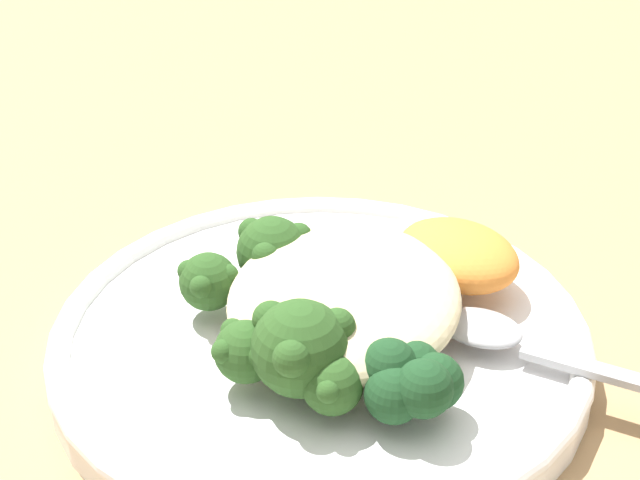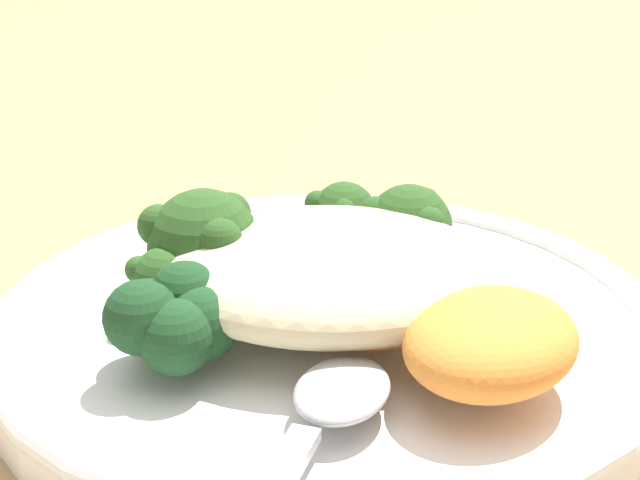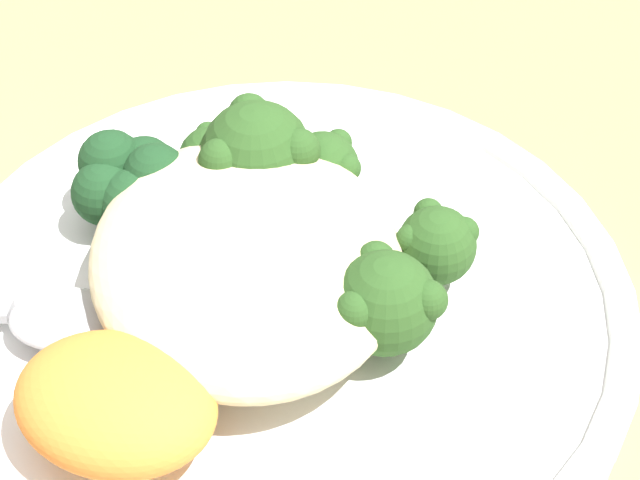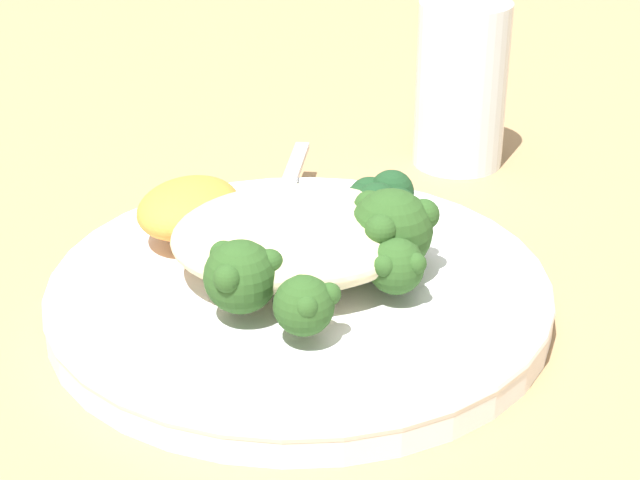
{
  "view_description": "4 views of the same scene",
  "coord_description": "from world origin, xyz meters",
  "px_view_note": "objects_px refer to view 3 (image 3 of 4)",
  "views": [
    {
      "loc": [
        -0.42,
        -0.08,
        0.33
      ],
      "look_at": [
        0.01,
        0.0,
        0.06
      ],
      "focal_mm": 60.0,
      "sensor_mm": 36.0,
      "label": 1
    },
    {
      "loc": [
        -0.0,
        -0.32,
        0.17
      ],
      "look_at": [
        -0.01,
        0.01,
        0.04
      ],
      "focal_mm": 50.0,
      "sensor_mm": 36.0,
      "label": 2
    },
    {
      "loc": [
        0.26,
        -0.04,
        0.3
      ],
      "look_at": [
        -0.01,
        0.02,
        0.04
      ],
      "focal_mm": 60.0,
      "sensor_mm": 36.0,
      "label": 3
    },
    {
      "loc": [
        0.06,
        0.48,
        0.29
      ],
      "look_at": [
        -0.02,
        -0.01,
        0.04
      ],
      "focal_mm": 60.0,
      "sensor_mm": 36.0,
      "label": 4
    }
  ],
  "objects_px": {
    "sweet_potato_chunk_2": "(194,296)",
    "kale_tuft": "(130,180)",
    "spoon": "(30,308)",
    "sweet_potato_chunk_0": "(115,402)",
    "broccoli_stalk_1": "(373,258)",
    "broccoli_stalk_3": "(251,170)",
    "broccoli_stalk_2": "(285,204)",
    "broccoli_stalk_0": "(359,302)",
    "broccoli_stalk_4": "(207,201)",
    "sweet_potato_chunk_1": "(217,274)",
    "quinoa_mound": "(246,257)",
    "plate": "(270,306)"
  },
  "relations": [
    {
      "from": "sweet_potato_chunk_2",
      "to": "kale_tuft",
      "type": "height_order",
      "value": "kale_tuft"
    },
    {
      "from": "spoon",
      "to": "sweet_potato_chunk_0",
      "type": "bearing_deg",
      "value": 132.42
    },
    {
      "from": "broccoli_stalk_1",
      "to": "broccoli_stalk_3",
      "type": "bearing_deg",
      "value": 129.27
    },
    {
      "from": "broccoli_stalk_2",
      "to": "sweet_potato_chunk_2",
      "type": "xyz_separation_m",
      "value": [
        0.04,
        -0.04,
        0.0
      ]
    },
    {
      "from": "broccoli_stalk_1",
      "to": "sweet_potato_chunk_0",
      "type": "bearing_deg",
      "value": -151.51
    },
    {
      "from": "broccoli_stalk_0",
      "to": "kale_tuft",
      "type": "bearing_deg",
      "value": 157.38
    },
    {
      "from": "broccoli_stalk_4",
      "to": "broccoli_stalk_2",
      "type": "bearing_deg",
      "value": -94.6
    },
    {
      "from": "sweet_potato_chunk_1",
      "to": "quinoa_mound",
      "type": "bearing_deg",
      "value": 117.99
    },
    {
      "from": "quinoa_mound",
      "to": "broccoli_stalk_4",
      "type": "distance_m",
      "value": 0.04
    },
    {
      "from": "quinoa_mound",
      "to": "sweet_potato_chunk_2",
      "type": "bearing_deg",
      "value": -57.4
    },
    {
      "from": "sweet_potato_chunk_0",
      "to": "sweet_potato_chunk_1",
      "type": "distance_m",
      "value": 0.06
    },
    {
      "from": "broccoli_stalk_0",
      "to": "sweet_potato_chunk_2",
      "type": "height_order",
      "value": "broccoli_stalk_0"
    },
    {
      "from": "broccoli_stalk_0",
      "to": "broccoli_stalk_1",
      "type": "relative_size",
      "value": 0.76
    },
    {
      "from": "plate",
      "to": "broccoli_stalk_1",
      "type": "bearing_deg",
      "value": 83.15
    },
    {
      "from": "sweet_potato_chunk_0",
      "to": "sweet_potato_chunk_2",
      "type": "bearing_deg",
      "value": 143.91
    },
    {
      "from": "broccoli_stalk_3",
      "to": "sweet_potato_chunk_1",
      "type": "distance_m",
      "value": 0.05
    },
    {
      "from": "quinoa_mound",
      "to": "sweet_potato_chunk_1",
      "type": "height_order",
      "value": "same"
    },
    {
      "from": "sweet_potato_chunk_0",
      "to": "sweet_potato_chunk_1",
      "type": "height_order",
      "value": "sweet_potato_chunk_1"
    },
    {
      "from": "kale_tuft",
      "to": "spoon",
      "type": "bearing_deg",
      "value": -38.59
    },
    {
      "from": "broccoli_stalk_4",
      "to": "sweet_potato_chunk_0",
      "type": "bearing_deg",
      "value": 168.67
    },
    {
      "from": "quinoa_mound",
      "to": "broccoli_stalk_0",
      "type": "relative_size",
      "value": 1.42
    },
    {
      "from": "broccoli_stalk_1",
      "to": "sweet_potato_chunk_2",
      "type": "bearing_deg",
      "value": -171.21
    },
    {
      "from": "broccoli_stalk_2",
      "to": "kale_tuft",
      "type": "relative_size",
      "value": 1.94
    },
    {
      "from": "quinoa_mound",
      "to": "broccoli_stalk_1",
      "type": "height_order",
      "value": "quinoa_mound"
    },
    {
      "from": "plate",
      "to": "broccoli_stalk_3",
      "type": "bearing_deg",
      "value": 179.13
    },
    {
      "from": "broccoli_stalk_3",
      "to": "broccoli_stalk_0",
      "type": "bearing_deg",
      "value": -129.6
    },
    {
      "from": "broccoli_stalk_2",
      "to": "broccoli_stalk_3",
      "type": "distance_m",
      "value": 0.02
    },
    {
      "from": "plate",
      "to": "broccoli_stalk_4",
      "type": "relative_size",
      "value": 2.66
    },
    {
      "from": "quinoa_mound",
      "to": "spoon",
      "type": "xyz_separation_m",
      "value": [
        -0.0,
        -0.08,
        -0.01
      ]
    },
    {
      "from": "sweet_potato_chunk_2",
      "to": "broccoli_stalk_2",
      "type": "bearing_deg",
      "value": 137.55
    },
    {
      "from": "broccoli_stalk_0",
      "to": "plate",
      "type": "bearing_deg",
      "value": 158.52
    },
    {
      "from": "broccoli_stalk_4",
      "to": "kale_tuft",
      "type": "distance_m",
      "value": 0.03
    },
    {
      "from": "sweet_potato_chunk_2",
      "to": "spoon",
      "type": "distance_m",
      "value": 0.06
    },
    {
      "from": "broccoli_stalk_2",
      "to": "broccoli_stalk_3",
      "type": "bearing_deg",
      "value": 88.64
    },
    {
      "from": "broccoli_stalk_1",
      "to": "sweet_potato_chunk_0",
      "type": "relative_size",
      "value": 1.79
    },
    {
      "from": "broccoli_stalk_2",
      "to": "sweet_potato_chunk_0",
      "type": "xyz_separation_m",
      "value": [
        0.08,
        -0.07,
        0.0
      ]
    },
    {
      "from": "broccoli_stalk_2",
      "to": "broccoli_stalk_4",
      "type": "xyz_separation_m",
      "value": [
        -0.01,
        -0.03,
        -0.0
      ]
    },
    {
      "from": "broccoli_stalk_1",
      "to": "plate",
      "type": "bearing_deg",
      "value": 174.28
    },
    {
      "from": "quinoa_mound",
      "to": "broccoli_stalk_4",
      "type": "height_order",
      "value": "quinoa_mound"
    },
    {
      "from": "sweet_potato_chunk_2",
      "to": "broccoli_stalk_0",
      "type": "bearing_deg",
      "value": 74.11
    },
    {
      "from": "plate",
      "to": "broccoli_stalk_2",
      "type": "distance_m",
      "value": 0.04
    },
    {
      "from": "quinoa_mound",
      "to": "sweet_potato_chunk_1",
      "type": "bearing_deg",
      "value": -62.01
    },
    {
      "from": "broccoli_stalk_4",
      "to": "spoon",
      "type": "distance_m",
      "value": 0.08
    },
    {
      "from": "broccoli_stalk_1",
      "to": "broccoli_stalk_3",
      "type": "xyz_separation_m",
      "value": [
        -0.05,
        -0.04,
        0.01
      ]
    },
    {
      "from": "broccoli_stalk_4",
      "to": "kale_tuft",
      "type": "bearing_deg",
      "value": 75.83
    },
    {
      "from": "spoon",
      "to": "broccoli_stalk_2",
      "type": "bearing_deg",
      "value": -148.14
    },
    {
      "from": "broccoli_stalk_0",
      "to": "kale_tuft",
      "type": "relative_size",
      "value": 2.0
    },
    {
      "from": "kale_tuft",
      "to": "sweet_potato_chunk_1",
      "type": "bearing_deg",
      "value": 24.19
    },
    {
      "from": "broccoli_stalk_2",
      "to": "sweet_potato_chunk_1",
      "type": "height_order",
      "value": "sweet_potato_chunk_1"
    },
    {
      "from": "broccoli_stalk_1",
      "to": "broccoli_stalk_0",
      "type": "bearing_deg",
      "value": -113.1
    }
  ]
}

